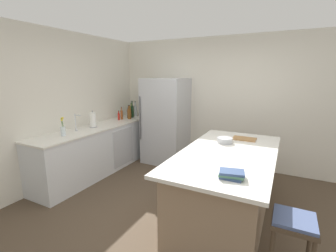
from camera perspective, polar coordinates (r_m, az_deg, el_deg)
The scene contains 20 objects.
ground_plane at distance 3.32m, azimuth 3.72°, elevation -21.69°, with size 7.20×7.20×0.00m, color #4C3D2D.
wall_rear at distance 4.94m, azimuth 14.44°, elevation 5.46°, with size 6.00×0.10×2.60m, color silver.
wall_left at distance 4.38m, azimuth -26.97°, elevation 3.68°, with size 0.10×6.00×2.60m, color silver.
counter_run_left at distance 4.77m, azimuth -16.21°, elevation -5.31°, with size 0.64×2.75×0.90m.
kitchen_island at distance 3.23m, azimuth 13.99°, elevation -13.68°, with size 1.11×2.16×0.91m.
refrigerator at distance 5.02m, azimuth -0.56°, elevation 1.25°, with size 0.85×0.78×1.79m.
bar_stool at distance 2.49m, azimuth 28.04°, elevation -21.31°, with size 0.36×0.36×0.66m.
sink_faucet at distance 4.34m, azimuth -21.39°, elevation 0.88°, with size 0.15×0.05×0.30m.
flower_vase at distance 4.09m, azimuth -24.11°, elevation -0.75°, with size 0.08×0.08×0.31m.
paper_towel_roll at distance 4.57m, azimuth -17.74°, elevation 1.37°, with size 0.14×0.14×0.31m.
soda_bottle at distance 5.59m, azimuth -7.87°, elevation 3.78°, with size 0.07×0.07×0.34m.
olive_oil_bottle at distance 5.56m, azimuth -8.89°, elevation 3.58°, with size 0.05×0.05×0.31m.
wine_bottle at distance 5.42m, azimuth -8.64°, elevation 3.60°, with size 0.07×0.07×0.38m.
syrup_bottle at distance 5.38m, azimuth -9.55°, elevation 2.95°, with size 0.06×0.06×0.24m.
whiskey_bottle at distance 5.25m, azimuth -9.36°, elevation 3.07°, with size 0.08×0.08×0.31m.
vinegar_bottle at distance 5.24m, azimuth -11.16°, elevation 2.72°, with size 0.05×0.05×0.27m.
hot_sauce_bottle at distance 5.18m, azimuth -11.84°, elevation 2.33°, with size 0.05×0.05×0.20m.
cookbook_stack at distance 2.32m, azimuth 15.18°, elevation -11.23°, with size 0.26×0.20×0.07m.
mixing_bowl at distance 3.42m, azimuth 13.59°, elevation -3.41°, with size 0.22×0.22×0.08m.
cutting_board at distance 3.70m, azimuth 17.99°, elevation -2.95°, with size 0.34×0.23×0.02m.
Camera 1 is at (1.07, -2.54, 1.86)m, focal length 25.16 mm.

